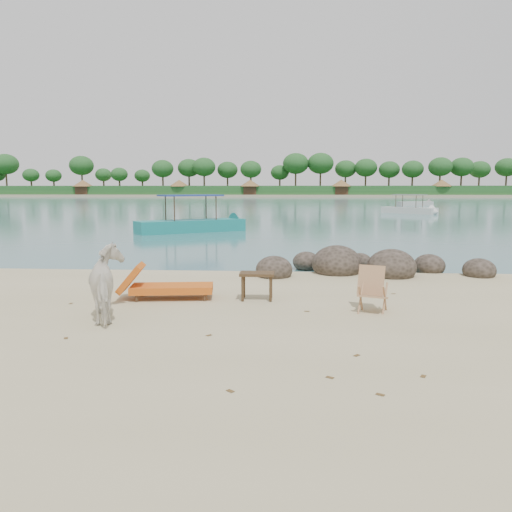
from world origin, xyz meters
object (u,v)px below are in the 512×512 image
Objects in this scene: boat_near at (191,201)px; cow at (110,284)px; deck_chair at (373,291)px; boulders at (362,267)px; side_table at (257,288)px; lounge_chair at (172,285)px.

cow is at bearing -117.47° from boat_near.
cow is at bearing -149.86° from deck_chair.
cow is (-5.13, -5.15, 0.45)m from boulders.
side_table is 0.84× the size of deck_chair.
side_table is at bearing -108.72° from boat_near.
deck_chair reaches higher than boulders.
deck_chair is 0.12× the size of boat_near.
side_table is (2.49, 1.66, -0.36)m from cow.
deck_chair is (2.22, -0.87, 0.13)m from side_table.
deck_chair is at bearing -95.50° from boulders.
boat_near is at bearing 104.87° from side_table.
side_table is 0.10× the size of boat_near.
deck_chair is (4.00, -0.89, 0.10)m from lounge_chair.
side_table is 1.78m from lounge_chair.
cow is at bearing -120.06° from lounge_chair.
boulders is 0.93× the size of boat_near.
side_table is (-2.64, -3.49, 0.09)m from boulders.
boulders is 7.28m from cow.
boulders is at bearing 52.28° from side_table.
boulders is 7.52× the size of deck_chair.
lounge_chair is at bearing 178.63° from side_table.
cow reaches higher than boulders.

